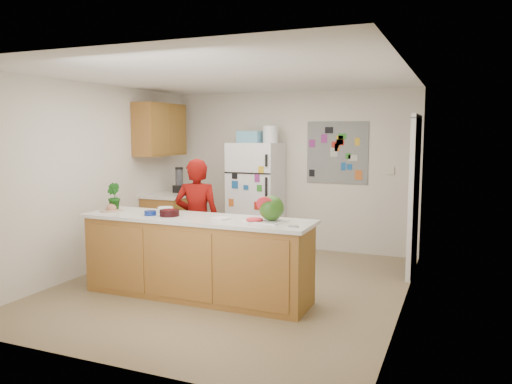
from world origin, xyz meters
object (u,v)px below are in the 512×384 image
at_px(cherry_bowl, 169,213).
at_px(refrigerator, 256,197).
at_px(watermelon, 271,208).
at_px(person, 197,220).

bearing_deg(cherry_bowl, refrigerator, 88.68).
bearing_deg(watermelon, refrigerator, 115.95).
distance_m(person, cherry_bowl, 0.63).
xyz_separation_m(refrigerator, person, (-0.04, -1.83, -0.08)).
distance_m(watermelon, cherry_bowl, 1.20).
distance_m(refrigerator, cherry_bowl, 2.44).
relative_size(refrigerator, person, 1.10).
bearing_deg(watermelon, cherry_bowl, -174.96).
bearing_deg(cherry_bowl, person, 88.31).
distance_m(refrigerator, watermelon, 2.60).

